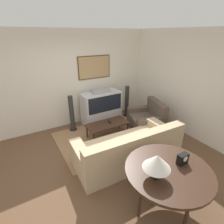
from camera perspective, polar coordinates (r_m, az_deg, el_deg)
name	(u,v)px	position (r m, az deg, el deg)	size (l,w,h in m)	color
ground_plane	(101,163)	(3.94, -3.64, -16.34)	(12.00, 12.00, 0.00)	brown
wall_back	(65,81)	(5.14, -15.09, 9.85)	(12.00, 0.10, 2.70)	silver
wall_right	(191,86)	(4.93, 24.43, 7.86)	(0.06, 12.00, 2.70)	silver
area_rug	(105,137)	(4.77, -2.25, -8.14)	(2.44, 1.85, 0.01)	#99704C
tv	(101,107)	(5.34, -3.51, 1.51)	(1.17, 0.55, 1.07)	silver
couch	(129,150)	(3.84, 5.43, -12.12)	(2.29, 1.07, 0.83)	#CCB289
armchair	(147,121)	(5.10, 11.30, -2.79)	(1.07, 1.16, 0.85)	brown
coffee_table	(108,125)	(4.65, -1.45, -4.18)	(1.11, 0.52, 0.39)	#3D2619
console_table	(168,172)	(2.84, 17.87, -18.27)	(1.27, 1.27, 0.76)	#3D2619
table_lamp	(157,162)	(2.45, 14.48, -15.44)	(0.38, 0.38, 0.37)	black
mantel_clock	(183,159)	(2.91, 22.07, -13.99)	(0.17, 0.10, 0.17)	black
remote	(109,122)	(4.68, -0.86, -3.26)	(0.06, 0.16, 0.02)	black
speaker_tower_left	(72,115)	(5.01, -12.97, -0.81)	(0.22, 0.22, 1.04)	black
speaker_tower_right	(127,102)	(5.78, 4.84, 3.21)	(0.22, 0.22, 1.04)	black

